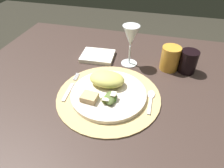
{
  "coord_description": "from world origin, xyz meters",
  "views": [
    {
      "loc": [
        0.14,
        -0.6,
        1.25
      ],
      "look_at": [
        -0.01,
        -0.02,
        0.77
      ],
      "focal_mm": 32.25,
      "sensor_mm": 36.0,
      "label": 1
    }
  ],
  "objects_px": {
    "spoon": "(151,97)",
    "wine_glass": "(131,38)",
    "amber_tumbler": "(170,58)",
    "dining_table": "(114,115)",
    "dinner_plate": "(109,94)",
    "napkin": "(98,56)",
    "dark_tumbler": "(188,62)",
    "fork": "(70,88)"
  },
  "relations": [
    {
      "from": "spoon",
      "to": "wine_glass",
      "type": "xyz_separation_m",
      "value": [
        -0.12,
        0.21,
        0.12
      ]
    },
    {
      "from": "amber_tumbler",
      "to": "wine_glass",
      "type": "bearing_deg",
      "value": -178.24
    },
    {
      "from": "dining_table",
      "to": "dinner_plate",
      "type": "distance_m",
      "value": 0.2
    },
    {
      "from": "napkin",
      "to": "dark_tumbler",
      "type": "height_order",
      "value": "dark_tumbler"
    },
    {
      "from": "spoon",
      "to": "napkin",
      "type": "bearing_deg",
      "value": 140.34
    },
    {
      "from": "napkin",
      "to": "dinner_plate",
      "type": "bearing_deg",
      "value": -64.24
    },
    {
      "from": "wine_glass",
      "to": "napkin",
      "type": "bearing_deg",
      "value": 174.55
    },
    {
      "from": "spoon",
      "to": "amber_tumbler",
      "type": "relative_size",
      "value": 1.22
    },
    {
      "from": "fork",
      "to": "napkin",
      "type": "height_order",
      "value": "napkin"
    },
    {
      "from": "dinner_plate",
      "to": "spoon",
      "type": "xyz_separation_m",
      "value": [
        0.15,
        0.02,
        -0.0
      ]
    },
    {
      "from": "dinner_plate",
      "to": "dark_tumbler",
      "type": "bearing_deg",
      "value": 40.72
    },
    {
      "from": "fork",
      "to": "dark_tumbler",
      "type": "height_order",
      "value": "dark_tumbler"
    },
    {
      "from": "dining_table",
      "to": "wine_glass",
      "type": "relative_size",
      "value": 6.95
    },
    {
      "from": "dinner_plate",
      "to": "dining_table",
      "type": "bearing_deg",
      "value": 85.77
    },
    {
      "from": "dining_table",
      "to": "napkin",
      "type": "height_order",
      "value": "napkin"
    },
    {
      "from": "fork",
      "to": "napkin",
      "type": "xyz_separation_m",
      "value": [
        0.03,
        0.25,
        0.0
      ]
    },
    {
      "from": "spoon",
      "to": "amber_tumbler",
      "type": "height_order",
      "value": "amber_tumbler"
    },
    {
      "from": "spoon",
      "to": "napkin",
      "type": "height_order",
      "value": "napkin"
    },
    {
      "from": "wine_glass",
      "to": "dark_tumbler",
      "type": "relative_size",
      "value": 1.88
    },
    {
      "from": "dark_tumbler",
      "to": "wine_glass",
      "type": "bearing_deg",
      "value": -178.99
    },
    {
      "from": "dining_table",
      "to": "dark_tumbler",
      "type": "bearing_deg",
      "value": 31.38
    },
    {
      "from": "dinner_plate",
      "to": "wine_glass",
      "type": "bearing_deg",
      "value": 82.25
    },
    {
      "from": "dinner_plate",
      "to": "napkin",
      "type": "distance_m",
      "value": 0.28
    },
    {
      "from": "spoon",
      "to": "amber_tumbler",
      "type": "distance_m",
      "value": 0.23
    },
    {
      "from": "napkin",
      "to": "amber_tumbler",
      "type": "height_order",
      "value": "amber_tumbler"
    },
    {
      "from": "dining_table",
      "to": "dark_tumbler",
      "type": "height_order",
      "value": "dark_tumbler"
    },
    {
      "from": "spoon",
      "to": "dinner_plate",
      "type": "bearing_deg",
      "value": -170.72
    },
    {
      "from": "wine_glass",
      "to": "dark_tumbler",
      "type": "bearing_deg",
      "value": 1.01
    },
    {
      "from": "napkin",
      "to": "amber_tumbler",
      "type": "bearing_deg",
      "value": -1.64
    },
    {
      "from": "amber_tumbler",
      "to": "dark_tumbler",
      "type": "distance_m",
      "value": 0.07
    },
    {
      "from": "wine_glass",
      "to": "amber_tumbler",
      "type": "xyz_separation_m",
      "value": [
        0.17,
        0.01,
        -0.08
      ]
    },
    {
      "from": "fork",
      "to": "napkin",
      "type": "relative_size",
      "value": 1.13
    },
    {
      "from": "fork",
      "to": "napkin",
      "type": "distance_m",
      "value": 0.25
    },
    {
      "from": "dining_table",
      "to": "wine_glass",
      "type": "bearing_deg",
      "value": 80.68
    },
    {
      "from": "dining_table",
      "to": "dark_tumbler",
      "type": "distance_m",
      "value": 0.39
    },
    {
      "from": "spoon",
      "to": "napkin",
      "type": "relative_size",
      "value": 0.84
    },
    {
      "from": "dinner_plate",
      "to": "wine_glass",
      "type": "distance_m",
      "value": 0.26
    },
    {
      "from": "fork",
      "to": "amber_tumbler",
      "type": "height_order",
      "value": "amber_tumbler"
    },
    {
      "from": "dining_table",
      "to": "wine_glass",
      "type": "distance_m",
      "value": 0.34
    },
    {
      "from": "wine_glass",
      "to": "dark_tumbler",
      "type": "height_order",
      "value": "wine_glass"
    },
    {
      "from": "fork",
      "to": "spoon",
      "type": "distance_m",
      "value": 0.3
    },
    {
      "from": "napkin",
      "to": "wine_glass",
      "type": "relative_size",
      "value": 0.83
    }
  ]
}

